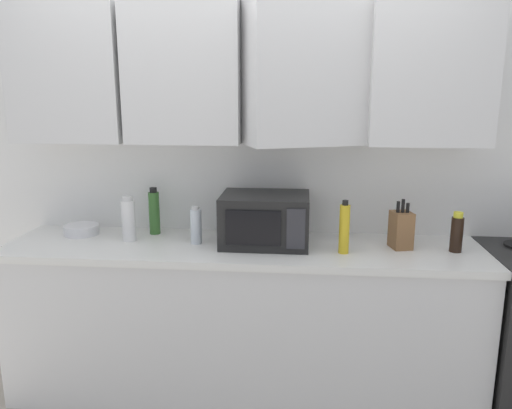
% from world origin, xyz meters
% --- Properties ---
extents(wall_back_with_cabinets, '(3.50, 0.54, 2.60)m').
position_xyz_m(wall_back_with_cabinets, '(0.00, -0.07, 1.58)').
color(wall_back_with_cabinets, white).
rests_on(wall_back_with_cabinets, ground_plane).
extents(counter_run, '(2.63, 0.63, 0.90)m').
position_xyz_m(counter_run, '(0.00, -0.30, 0.45)').
color(counter_run, silver).
rests_on(counter_run, ground_plane).
extents(microwave, '(0.48, 0.37, 0.28)m').
position_xyz_m(microwave, '(0.13, -0.27, 1.04)').
color(microwave, black).
rests_on(microwave, counter_run).
extents(knife_block, '(0.13, 0.14, 0.27)m').
position_xyz_m(knife_block, '(0.86, -0.27, 1.00)').
color(knife_block, brown).
rests_on(knife_block, counter_run).
extents(bottle_soy_dark, '(0.06, 0.06, 0.22)m').
position_xyz_m(bottle_soy_dark, '(1.14, -0.31, 1.00)').
color(bottle_soy_dark, black).
rests_on(bottle_soy_dark, counter_run).
extents(bottle_green_oil, '(0.06, 0.06, 0.28)m').
position_xyz_m(bottle_green_oil, '(-0.54, -0.12, 1.03)').
color(bottle_green_oil, '#386B2D').
rests_on(bottle_green_oil, counter_run).
extents(bottle_yellow_mustard, '(0.05, 0.05, 0.28)m').
position_xyz_m(bottle_yellow_mustard, '(0.55, -0.39, 1.03)').
color(bottle_yellow_mustard, gold).
rests_on(bottle_yellow_mustard, counter_run).
extents(bottle_clear_tall, '(0.06, 0.06, 0.21)m').
position_xyz_m(bottle_clear_tall, '(-0.26, -0.29, 1.00)').
color(bottle_clear_tall, silver).
rests_on(bottle_clear_tall, counter_run).
extents(bottle_white_jar, '(0.08, 0.08, 0.26)m').
position_xyz_m(bottle_white_jar, '(-0.65, -0.28, 1.02)').
color(bottle_white_jar, white).
rests_on(bottle_white_jar, counter_run).
extents(bowl_ceramic_small, '(0.20, 0.20, 0.06)m').
position_xyz_m(bowl_ceramic_small, '(-0.98, -0.18, 0.93)').
color(bowl_ceramic_small, silver).
rests_on(bowl_ceramic_small, counter_run).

